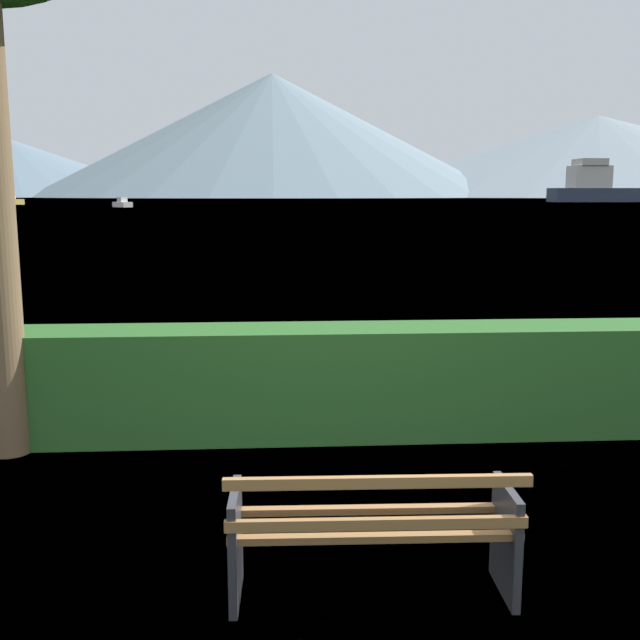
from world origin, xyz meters
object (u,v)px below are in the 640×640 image
object	(u,v)px
cargo_ship_large	(637,190)
sailboat_mid	(122,204)
park_bench	(373,531)
fishing_boat_near	(8,201)

from	to	relation	value
cargo_ship_large	sailboat_mid	xyz separation A→B (m)	(-133.58, -78.00, -2.83)
sailboat_mid	cargo_ship_large	bearing A→B (deg)	30.28
cargo_ship_large	park_bench	bearing A→B (deg)	-116.75
park_bench	sailboat_mid	bearing A→B (deg)	101.70
cargo_ship_large	fishing_boat_near	bearing A→B (deg)	-165.57
sailboat_mid	park_bench	bearing A→B (deg)	-78.30
park_bench	fishing_boat_near	bearing A→B (deg)	109.56
park_bench	sailboat_mid	xyz separation A→B (m)	(-27.44, 132.54, 0.19)
fishing_boat_near	sailboat_mid	distance (m)	47.80
cargo_ship_large	sailboat_mid	distance (m)	154.71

